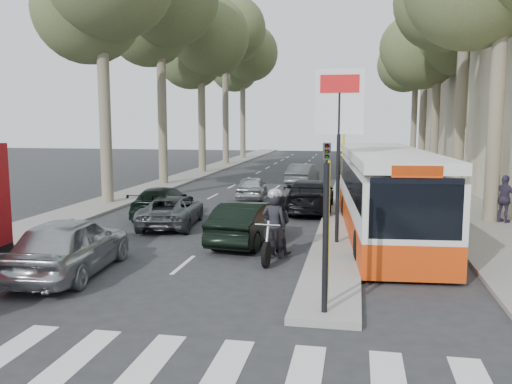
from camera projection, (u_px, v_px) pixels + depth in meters
ground at (193, 288)px, 13.10m from camera, size 120.00×120.00×0.00m
sidewalk_right at (430, 181)px, 35.88m from camera, size 3.20×70.00×0.12m
median_left at (201, 172)px, 41.83m from camera, size 2.40×64.00×0.12m
traffic_island at (342, 213)px, 23.21m from camera, size 1.50×26.00×0.16m
building_far at (511, 69)px, 42.34m from camera, size 11.00×20.00×16.00m
billboard at (339, 131)px, 16.89m from camera, size 1.50×12.10×5.60m
traffic_light_island at (326, 199)px, 10.72m from camera, size 0.16×0.41×3.60m
tree_l_b at (162, 3)px, 32.69m from camera, size 7.40×7.20×14.88m
tree_l_c at (203, 40)px, 40.59m from camera, size 7.40×7.20×13.71m
tree_l_d at (227, 33)px, 48.17m from camera, size 7.40×7.20×15.66m
tree_l_e at (244, 55)px, 56.12m from camera, size 7.40×7.20×14.49m
tree_r_c at (440, 34)px, 35.62m from camera, size 7.40×7.20×13.32m
tree_r_d at (428, 31)px, 43.21m from camera, size 7.40×7.20×14.88m
tree_r_e at (418, 52)px, 51.08m from camera, size 7.40×7.20×14.10m
silver_hatchback at (70, 245)px, 14.15m from camera, size 2.19×4.75×1.58m
dark_hatchback at (248, 222)px, 17.82m from camera, size 1.99×4.39×1.40m
queue_car_a at (172, 211)px, 20.74m from camera, size 2.44×4.43×1.17m
queue_car_b at (310, 196)px, 23.93m from camera, size 2.09×5.02×1.45m
queue_car_c at (252, 188)px, 27.79m from camera, size 1.70×3.61×1.20m
queue_car_d at (303, 174)px, 33.83m from camera, size 1.82×4.19×1.34m
queue_car_e at (163, 202)px, 22.53m from camera, size 2.10×4.57×1.29m
city_bus at (385, 191)px, 18.73m from camera, size 3.41×11.74×3.05m
motorcycle at (275, 226)px, 15.87m from camera, size 0.91×2.46×2.09m
pedestrian_near at (505, 199)px, 20.75m from camera, size 1.14×1.13×1.83m
pedestrian_far at (436, 189)px, 23.28m from camera, size 1.38×0.95×1.96m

